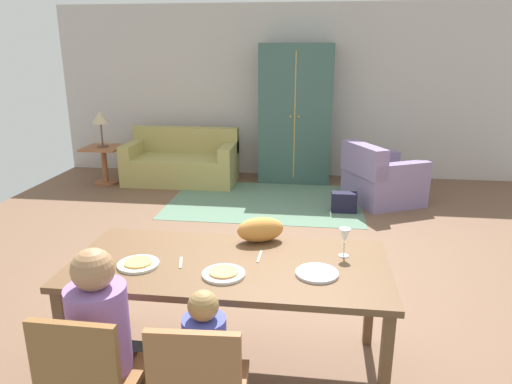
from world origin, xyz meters
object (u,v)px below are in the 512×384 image
Objects in this scene: dining_table at (229,272)px; wine_glass at (345,237)px; person_child at (207,376)px; handbag at (344,202)px; person_man at (106,353)px; plate_near_woman at (317,273)px; side_table at (104,160)px; plate_near_child at (224,274)px; cat at (260,230)px; plate_near_man at (138,264)px; couch at (182,163)px; table_lamp at (100,119)px; dining_chair_man at (90,379)px; armchair at (381,180)px; armoire at (296,114)px.

dining_table is 10.48× the size of wine_glass.
person_child is 4.00m from handbag.
plate_near_woman is at bearing 26.62° from person_man.
plate_near_woman is 0.35m from wine_glass.
plate_near_woman is at bearing -52.37° from side_table.
plate_near_child is 0.56m from cat.
wine_glass reaches higher than plate_near_woman.
plate_near_man is at bearing -167.38° from dining_table.
wine_glass reaches higher than side_table.
dining_table is at bearing -70.31° from couch.
side_table is (-2.20, 4.78, -0.14)m from person_man.
cat is at bearing -52.72° from table_lamp.
couch is at bearing 101.65° from person_man.
dining_table is 6.09× the size of handbag.
couch is at bearing 91.94° from cat.
side_table is (-2.20, 4.96, -0.11)m from dining_chair_man.
armchair is at bearing 79.02° from wine_glass.
dining_chair_man reaches higher than side_table.
cat reaches higher than side_table.
armchair is (2.96, -0.68, 0.02)m from couch.
plate_near_man is 4.32m from armchair.
person_child is 2.89× the size of cat.
armoire reaches higher than couch.
armoire is 3.89× the size of table_lamp.
plate_near_child is at bearing 49.67° from dining_chair_man.
armchair is at bearing 77.42° from plate_near_woman.
cat is at bearing 34.55° from plate_near_man.
plate_near_child is 5.13m from side_table.
dining_table is at bearing 90.00° from plate_near_child.
couch is (-1.04, 4.52, -0.47)m from plate_near_man.
wine_glass is at bearing 49.45° from person_child.
wine_glass is at bearing -38.49° from cat.
dining_table is 4.69m from couch.
armoire is at bearing 10.89° from couch.
handbag is (1.42, 3.36, -0.64)m from plate_near_man.
couch is 1.19m from side_table.
person_man is at bearing -78.35° from couch.
dining_chair_man is at bearing -109.34° from handbag.
side_table is at bearing 106.14° from cat.
armoire is at bearing 82.51° from person_man.
person_child is (0.53, -0.52, -0.34)m from plate_near_man.
cat reaches higher than dining_table.
person_man is at bearing -130.05° from dining_table.
dining_table is at bearing 12.62° from plate_near_man.
armoire is at bearing 87.93° from dining_table.
armchair reaches higher than side_table.
dining_chair_man is at bearing -66.08° from table_lamp.
dining_chair_man reaches higher than plate_near_woman.
plate_near_man is 0.78× the size of cat.
armoire is at bearing 81.72° from plate_near_man.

